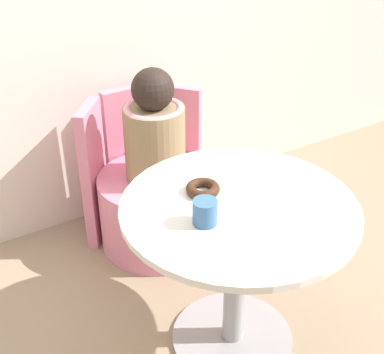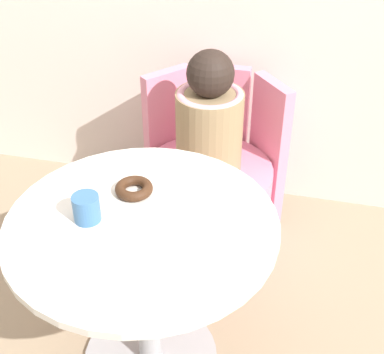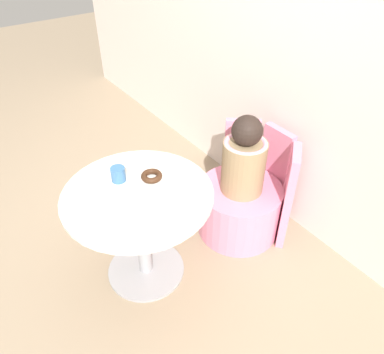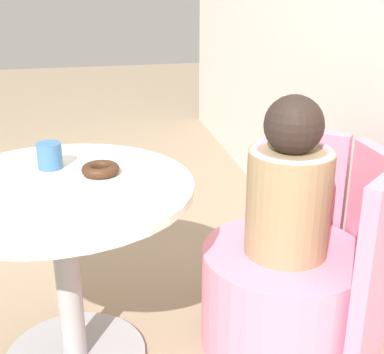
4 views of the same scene
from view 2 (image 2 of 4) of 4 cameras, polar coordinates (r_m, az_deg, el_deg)
The scene contains 6 objects.
round_table at distance 1.70m, azimuth -5.10°, elevation -9.02°, with size 0.82×0.82×0.64m.
tub_chair at distance 2.40m, azimuth 1.68°, elevation -2.64°, with size 0.56×0.56×0.37m.
booth_backrest at distance 2.49m, azimuth 2.87°, elevation 3.62°, with size 0.66×0.24×0.71m.
child_figure at distance 2.17m, azimuth 1.87°, elevation 6.12°, with size 0.28×0.28×0.53m.
donut at distance 1.69m, azimuth -6.21°, elevation -1.23°, with size 0.12×0.12×0.03m.
cup at distance 1.59m, azimuth -11.20°, elevation -3.28°, with size 0.08×0.08×0.08m.
Camera 2 is at (0.40, -1.15, 1.66)m, focal length 50.00 mm.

